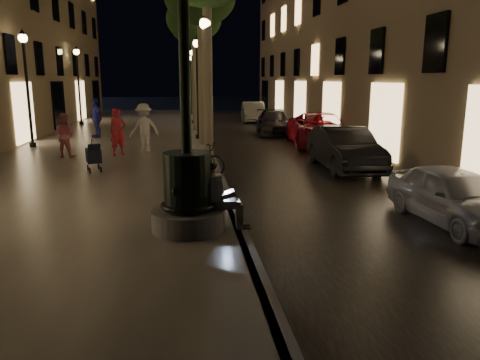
{
  "coord_description": "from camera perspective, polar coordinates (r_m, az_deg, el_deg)",
  "views": [
    {
      "loc": [
        -1.07,
        -6.65,
        3.04
      ],
      "look_at": [
        0.12,
        3.0,
        0.93
      ],
      "focal_mm": 35.0,
      "sensor_mm": 36.0,
      "label": 1
    }
  ],
  "objects": [
    {
      "name": "seated_man_laptop",
      "position": [
        8.94,
        -2.47,
        -1.7
      ],
      "size": [
        0.92,
        0.31,
        1.29
      ],
      "color": "tan",
      "rests_on": "promenade"
    },
    {
      "name": "cobble_lane",
      "position": [
        22.23,
        3.59,
        4.39
      ],
      "size": [
        6.0,
        45.0,
        0.02
      ],
      "primitive_type": "cube",
      "color": "black",
      "rests_on": "ground"
    },
    {
      "name": "car_second",
      "position": [
        16.2,
        12.63,
        3.73
      ],
      "size": [
        1.6,
        4.42,
        1.45
      ],
      "primitive_type": "imported",
      "rotation": [
        0.0,
        0.0,
        -0.01
      ],
      "color": "black",
      "rests_on": "ground"
    },
    {
      "name": "tree_third",
      "position": [
        26.84,
        -5.65,
        18.82
      ],
      "size": [
        3.0,
        3.0,
        7.2
      ],
      "color": "#6B604C",
      "rests_on": "promenade"
    },
    {
      "name": "pedestrian_red",
      "position": [
        18.16,
        -14.65,
        5.68
      ],
      "size": [
        0.77,
        0.7,
        1.77
      ],
      "primitive_type": "imported",
      "rotation": [
        0.0,
        0.0,
        0.56
      ],
      "color": "red",
      "rests_on": "promenade"
    },
    {
      "name": "lamp_left_b",
      "position": [
        21.6,
        -24.63,
        11.68
      ],
      "size": [
        0.36,
        0.36,
        4.81
      ],
      "color": "black",
      "rests_on": "promenade"
    },
    {
      "name": "curb_strip",
      "position": [
        21.87,
        -4.18,
        4.49
      ],
      "size": [
        0.25,
        45.0,
        0.2
      ],
      "primitive_type": "cube",
      "color": "#59595B",
      "rests_on": "ground"
    },
    {
      "name": "pedestrian_pink",
      "position": [
        18.39,
        -20.63,
        5.13
      ],
      "size": [
        0.91,
        0.79,
        1.62
      ],
      "primitive_type": "imported",
      "rotation": [
        0.0,
        0.0,
        2.9
      ],
      "color": "#DA7386",
      "rests_on": "promenade"
    },
    {
      "name": "car_fifth",
      "position": [
        33.77,
        1.63,
        8.29
      ],
      "size": [
        1.81,
        4.43,
        1.43
      ],
      "primitive_type": "imported",
      "rotation": [
        0.0,
        0.0,
        -0.07
      ],
      "color": "gray",
      "rests_on": "ground"
    },
    {
      "name": "car_rear",
      "position": [
        26.25,
        4.16,
        6.99
      ],
      "size": [
        2.19,
        4.62,
        1.3
      ],
      "primitive_type": "imported",
      "rotation": [
        0.0,
        0.0,
        -0.08
      ],
      "color": "#323136",
      "rests_on": "ground"
    },
    {
      "name": "lamp_curb_c",
      "position": [
        30.66,
        -5.74,
        12.55
      ],
      "size": [
        0.36,
        0.36,
        4.81
      ],
      "color": "black",
      "rests_on": "promenade"
    },
    {
      "name": "pedestrian_blue",
      "position": [
        24.18,
        -17.14,
        7.24
      ],
      "size": [
        1.0,
        1.2,
        1.91
      ],
      "primitive_type": "imported",
      "rotation": [
        0.0,
        0.0,
        5.28
      ],
      "color": "navy",
      "rests_on": "promenade"
    },
    {
      "name": "lamp_curb_b",
      "position": [
        22.66,
        -5.22,
        12.69
      ],
      "size": [
        0.36,
        0.36,
        4.81
      ],
      "color": "black",
      "rests_on": "promenade"
    },
    {
      "name": "lamp_left_c",
      "position": [
        31.29,
        -19.14,
        11.95
      ],
      "size": [
        0.36,
        0.36,
        4.81
      ],
      "color": "black",
      "rests_on": "promenade"
    },
    {
      "name": "stroller",
      "position": [
        15.25,
        -17.43,
        2.85
      ],
      "size": [
        0.59,
        0.99,
        1.0
      ],
      "rotation": [
        0.0,
        0.0,
        0.29
      ],
      "color": "black",
      "rests_on": "promenade"
    },
    {
      "name": "car_third",
      "position": [
        21.85,
        9.73,
        6.08
      ],
      "size": [
        3.0,
        5.66,
        1.52
      ],
      "primitive_type": "imported",
      "rotation": [
        0.0,
        0.0,
        -0.09
      ],
      "color": "maroon",
      "rests_on": "ground"
    },
    {
      "name": "fountain_lamppost",
      "position": [
        8.84,
        -6.44,
        0.22
      ],
      "size": [
        1.4,
        1.4,
        5.21
      ],
      "color": "#59595B",
      "rests_on": "promenade"
    },
    {
      "name": "bicycle",
      "position": [
        14.17,
        -5.3,
        2.65
      ],
      "size": [
        1.96,
        1.48,
        0.99
      ],
      "primitive_type": "imported",
      "rotation": [
        0.0,
        0.0,
        1.06
      ],
      "color": "black",
      "rests_on": "promenade"
    },
    {
      "name": "car_front",
      "position": [
        10.89,
        24.65,
        -1.76
      ],
      "size": [
        1.68,
        3.71,
        1.24
      ],
      "primitive_type": "imported",
      "rotation": [
        0.0,
        0.0,
        0.06
      ],
      "color": "#ADAFB5",
      "rests_on": "ground"
    },
    {
      "name": "promenade",
      "position": [
        22.04,
        -14.65,
        4.18
      ],
      "size": [
        8.0,
        45.0,
        0.2
      ],
      "primitive_type": "cube",
      "color": "#69635D",
      "rests_on": "ground"
    },
    {
      "name": "tree_far",
      "position": [
        32.83,
        -5.81,
        18.12
      ],
      "size": [
        3.0,
        3.0,
        7.5
      ],
      "color": "#6B604C",
      "rests_on": "promenade"
    },
    {
      "name": "ground",
      "position": [
        21.89,
        -4.18,
        4.23
      ],
      "size": [
        120.0,
        120.0,
        0.0
      ],
      "primitive_type": "plane",
      "color": "black",
      "rests_on": "ground"
    },
    {
      "name": "pedestrian_white",
      "position": [
        19.01,
        -11.6,
        6.28
      ],
      "size": [
        1.41,
        1.16,
        1.89
      ],
      "primitive_type": "imported",
      "rotation": [
        0.0,
        0.0,
        3.59
      ],
      "color": "silver",
      "rests_on": "promenade"
    },
    {
      "name": "lamp_curb_d",
      "position": [
        38.65,
        -6.04,
        12.47
      ],
      "size": [
        0.36,
        0.36,
        4.81
      ],
      "color": "black",
      "rests_on": "promenade"
    },
    {
      "name": "lamp_curb_a",
      "position": [
        14.67,
        -4.14,
        12.97
      ],
      "size": [
        0.36,
        0.36,
        4.81
      ],
      "color": "black",
      "rests_on": "promenade"
    }
  ]
}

